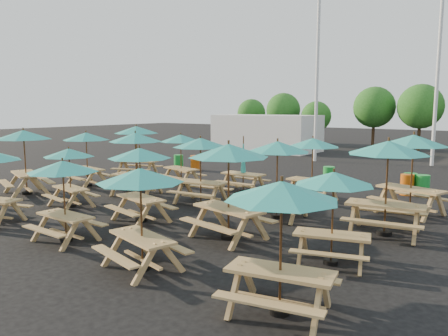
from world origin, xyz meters
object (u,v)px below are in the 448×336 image
Objects in this scene: picnic_unit_7 at (181,141)px; picnic_unit_17 at (334,185)px; picnic_unit_13 at (229,157)px; waste_bin_3 at (407,185)px; waste_bin_5 at (423,185)px; picnic_unit_9 at (140,158)px; picnic_unit_19 at (413,146)px; picnic_unit_8 at (63,172)px; picnic_unit_16 at (282,200)px; picnic_unit_5 at (69,157)px; picnic_unit_1 at (24,139)px; picnic_unit_10 at (200,147)px; picnic_unit_15 at (313,147)px; waste_bin_2 at (329,176)px; picnic_unit_2 at (86,140)px; waste_bin_1 at (195,163)px; picnic_unit_14 at (277,152)px; picnic_unit_12 at (140,182)px; picnic_unit_18 at (388,154)px; waste_bin_0 at (179,162)px; waste_bin_4 at (410,183)px; picnic_unit_11 at (243,169)px; picnic_unit_6 at (135,141)px; picnic_unit_3 at (136,133)px.

picnic_unit_7 is 10.73m from picnic_unit_17.
picnic_unit_13 is 3.07× the size of waste_bin_3.
picnic_unit_17 is at bearing -89.34° from waste_bin_5.
picnic_unit_19 reaches higher than picnic_unit_9.
picnic_unit_16 is at bearing -1.28° from picnic_unit_8.
picnic_unit_8 is at bearing -26.69° from picnic_unit_5.
picnic_unit_1 is at bearing 155.33° from picnic_unit_16.
picnic_unit_10 is 4.05m from picnic_unit_15.
picnic_unit_15 reaches higher than waste_bin_5.
waste_bin_2 is (-1.09, 9.06, -1.73)m from picnic_unit_13.
picnic_unit_16 is at bearing -15.03° from picnic_unit_2.
picnic_unit_1 is 1.16× the size of picnic_unit_15.
picnic_unit_8 is 2.57× the size of waste_bin_1.
picnic_unit_14 is 6.74m from waste_bin_3.
waste_bin_1 is at bearing -179.87° from waste_bin_2.
waste_bin_2 is 1.00× the size of waste_bin_3.
picnic_unit_7 is 1.00× the size of picnic_unit_9.
picnic_unit_18 is (3.35, 5.56, 0.32)m from picnic_unit_12.
picnic_unit_7 reaches higher than picnic_unit_9.
picnic_unit_16 is (6.21, -2.72, 0.01)m from picnic_unit_9.
picnic_unit_17 is at bearing -35.43° from waste_bin_0.
picnic_unit_1 is 3.30× the size of waste_bin_2.
waste_bin_4 is (2.36, 6.49, -1.64)m from picnic_unit_14.
picnic_unit_8 is 8.24m from picnic_unit_11.
waste_bin_2 is (-0.90, 11.89, -1.45)m from picnic_unit_12.
picnic_unit_8 is at bearing 165.97° from picnic_unit_16.
picnic_unit_17 is (9.37, 0.03, 0.02)m from picnic_unit_5.
waste_bin_2 is (-1.01, 6.41, -1.64)m from picnic_unit_14.
picnic_unit_6 is at bearing 121.36° from picnic_unit_8.
waste_bin_1 is at bearing 92.69° from picnic_unit_2.
picnic_unit_2 reaches higher than waste_bin_3.
picnic_unit_8 reaches higher than waste_bin_5.
waste_bin_4 is (5.54, 6.29, -1.60)m from picnic_unit_10.
picnic_unit_3 reaches higher than picnic_unit_5.
waste_bin_5 is at bearing 54.19° from picnic_unit_5.
waste_bin_2 is at bearing 58.04° from picnic_unit_11.
picnic_unit_14 is (9.35, -2.85, -0.11)m from picnic_unit_3.
waste_bin_1 is at bearing 124.92° from picnic_unit_17.
picnic_unit_10 is 1.02× the size of picnic_unit_15.
waste_bin_3 is 0.38m from waste_bin_4.
picnic_unit_5 is at bearing -82.72° from picnic_unit_3.
waste_bin_4 is at bearing 55.71° from picnic_unit_1.
picnic_unit_12 is 12.02m from waste_bin_2.
picnic_unit_9 is (3.39, 0.07, 0.17)m from picnic_unit_5.
waste_bin_5 is at bearing 33.03° from picnic_unit_7.
picnic_unit_16 is at bearing -11.04° from picnic_unit_9.
picnic_unit_18 reaches higher than picnic_unit_2.
picnic_unit_3 reaches higher than picnic_unit_7.
picnic_unit_12 is 4.05m from picnic_unit_17.
picnic_unit_11 is 0.88× the size of picnic_unit_18.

